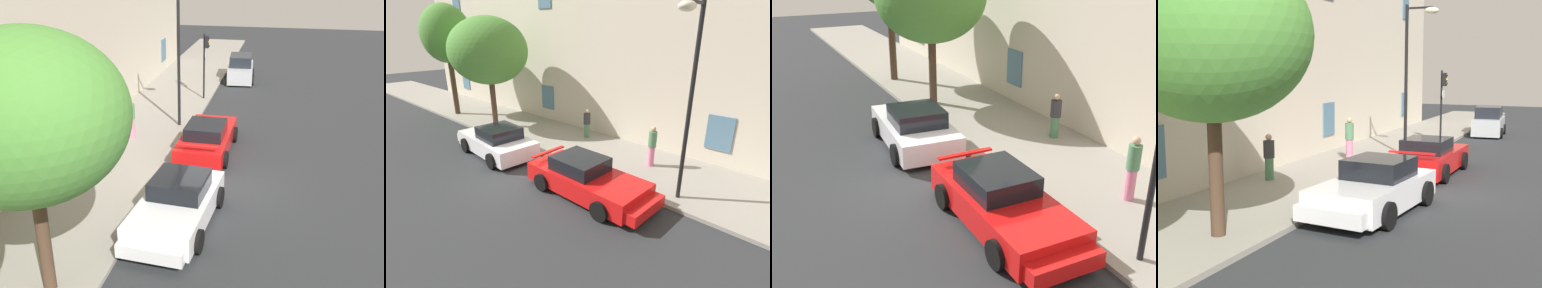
# 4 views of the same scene
# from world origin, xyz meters

# --- Properties ---
(ground_plane) EXTENTS (80.00, 80.00, 0.00)m
(ground_plane) POSITION_xyz_m (0.00, 0.00, 0.00)
(ground_plane) COLOR #2B2D30
(sidewalk) EXTENTS (60.00, 4.42, 0.14)m
(sidewalk) POSITION_xyz_m (0.00, 4.29, 0.07)
(sidewalk) COLOR gray
(sidewalk) RESTS_ON ground
(sportscar_red_lead) EXTENTS (4.79, 2.51, 1.45)m
(sportscar_red_lead) POSITION_xyz_m (-3.08, 0.92, 0.64)
(sportscar_red_lead) COLOR white
(sportscar_red_lead) RESTS_ON ground
(sportscar_yellow_flank) EXTENTS (4.93, 2.19, 1.38)m
(sportscar_yellow_flank) POSITION_xyz_m (2.92, 0.98, 0.61)
(sportscar_yellow_flank) COLOR red
(sportscar_yellow_flank) RESTS_ON ground
(hatchback_parked) EXTENTS (3.63, 1.95, 1.71)m
(hatchback_parked) POSITION_xyz_m (15.03, 0.91, 0.78)
(hatchback_parked) COLOR #B2B7BC
(hatchback_parked) RESTS_ON ground
(tree_midblock) EXTENTS (4.47, 4.47, 6.35)m
(tree_midblock) POSITION_xyz_m (-6.70, 3.22, 4.59)
(tree_midblock) COLOR #473323
(tree_midblock) RESTS_ON sidewalk
(traffic_light) EXTENTS (0.44, 0.36, 3.65)m
(traffic_light) POSITION_xyz_m (10.10, 2.40, 2.63)
(traffic_light) COLOR black
(traffic_light) RESTS_ON sidewalk
(street_lamp) EXTENTS (0.44, 1.42, 6.37)m
(street_lamp) POSITION_xyz_m (5.45, 2.42, 4.47)
(street_lamp) COLOR black
(street_lamp) RESTS_ON sidewalk
(pedestrian_admiring) EXTENTS (0.48, 0.48, 1.58)m
(pedestrian_admiring) POSITION_xyz_m (-1.13, 5.46, 0.94)
(pedestrian_admiring) COLOR #4C7F59
(pedestrian_admiring) RESTS_ON sidewalk
(pedestrian_strolling) EXTENTS (0.39, 0.39, 1.79)m
(pedestrian_strolling) POSITION_xyz_m (3.38, 4.51, 1.06)
(pedestrian_strolling) COLOR pink
(pedestrian_strolling) RESTS_ON sidewalk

